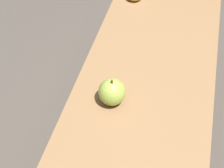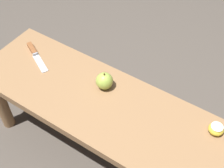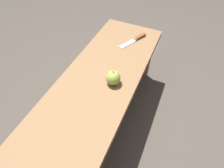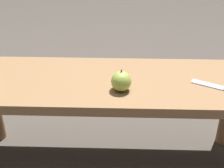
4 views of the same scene
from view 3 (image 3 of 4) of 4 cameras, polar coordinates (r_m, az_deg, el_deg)
The scene contains 4 objects.
ground_plane at distance 1.32m, azimuth -4.06°, elevation -12.65°, with size 8.00×8.00×0.00m, color #4C443D.
wooden_bench at distance 1.01m, azimuth -5.20°, elevation -3.04°, with size 1.29×0.42×0.44m.
knife at distance 1.25m, azimuth 7.99°, elevation 14.49°, with size 0.21×0.13×0.02m.
apple_whole at distance 0.92m, azimuth 0.38°, elevation 2.03°, with size 0.08×0.08×0.09m.
Camera 3 is at (0.51, 0.33, 1.17)m, focal length 28.00 mm.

